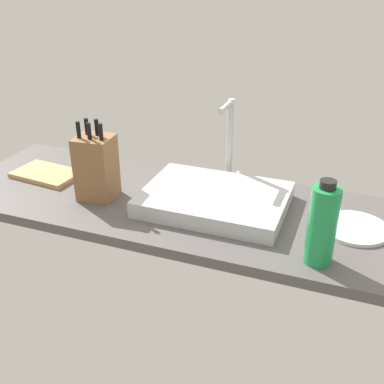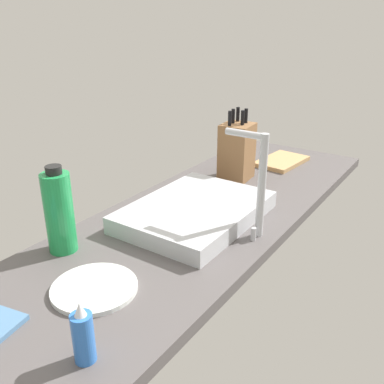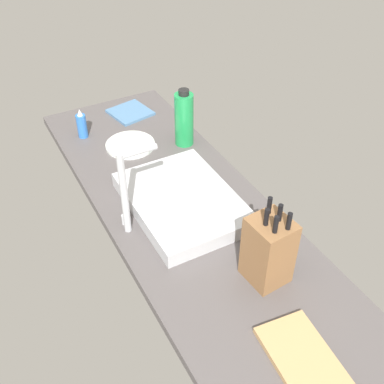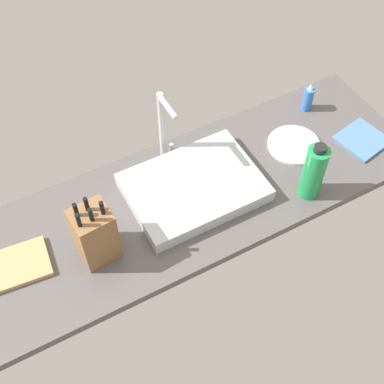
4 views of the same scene
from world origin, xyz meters
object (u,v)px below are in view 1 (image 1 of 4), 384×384
Objects in this scene: sink_basin at (215,199)px; faucet at (229,136)px; cutting_board at (47,174)px; water_bottle at (322,225)px; knife_block at (96,167)px; dinner_plate at (355,228)px.

sink_basin is 1.52× the size of faucet.
sink_basin is 25.59cm from faucet.
water_bottle is at bearing -11.09° from cutting_board.
knife_block is 1.34× the size of dinner_plate.
sink_basin is at bearing 151.38° from water_bottle.
knife_block is at bearing 170.67° from water_bottle.
knife_block is 87.18cm from dinner_plate.
faucet is at bearing 16.59° from cutting_board.
cutting_board is 0.99× the size of water_bottle.
faucet reaches higher than cutting_board.
knife_block is at bearing -144.45° from faucet.
dinner_plate is (113.98, 0.67, -0.30)cm from cutting_board.
cutting_board is at bearing -179.66° from dinner_plate.
cutting_board is at bearing 179.57° from sink_basin.
faucet is 56.18cm from water_bottle.
water_bottle is (38.36, -40.56, -6.32)cm from faucet.
dinner_plate is at bearing 67.66° from water_bottle.
knife_block is at bearing -174.30° from dinner_plate.
knife_block is 78.36cm from water_bottle.
knife_block is (-38.97, -27.85, -6.69)cm from faucet.
knife_block reaches higher than dinner_plate.
faucet is at bearing 94.20° from sink_basin.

